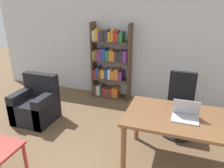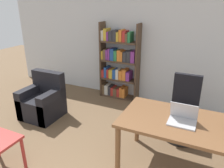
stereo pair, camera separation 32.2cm
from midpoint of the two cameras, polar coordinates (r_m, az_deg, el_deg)
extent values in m
cube|color=silver|center=(4.74, 15.94, 10.54)|extent=(8.00, 0.06, 2.70)
cube|color=brown|center=(2.95, 21.20, -9.52)|extent=(1.56, 0.90, 0.04)
cylinder|color=brown|center=(2.94, 4.79, -16.85)|extent=(0.07, 0.07, 0.71)
cylinder|color=brown|center=(3.56, 9.30, -9.67)|extent=(0.07, 0.07, 0.71)
cube|color=#B2B2B7|center=(2.88, 20.89, -9.54)|extent=(0.33, 0.25, 0.02)
cube|color=#B2B2B7|center=(2.89, 21.37, -6.66)|extent=(0.33, 0.10, 0.24)
cube|color=white|center=(2.90, 21.38, -6.58)|extent=(0.30, 0.09, 0.21)
cylinder|color=black|center=(3.99, 19.56, -12.67)|extent=(0.59, 0.59, 0.04)
cylinder|color=#262626|center=(3.89, 19.92, -10.26)|extent=(0.06, 0.06, 0.35)
cube|color=black|center=(3.78, 20.34, -7.33)|extent=(0.46, 0.46, 0.10)
cube|color=black|center=(3.82, 21.27, -1.69)|extent=(0.43, 0.08, 0.56)
cylinder|color=#B2332D|center=(3.23, -19.43, -16.80)|extent=(0.04, 0.04, 0.48)
cube|color=black|center=(4.44, -15.82, -5.81)|extent=(0.69, 0.67, 0.42)
cube|color=black|center=(4.44, -14.27, 0.50)|extent=(0.69, 0.16, 0.45)
cube|color=black|center=(4.57, -18.45, -4.21)|extent=(0.16, 0.67, 0.58)
cube|color=black|center=(4.25, -13.20, -5.64)|extent=(0.16, 0.67, 0.58)
cube|color=#4C3828|center=(5.09, -0.62, 6.33)|extent=(0.04, 0.28, 1.71)
cube|color=#4C3828|center=(4.79, 8.64, 5.14)|extent=(0.04, 0.28, 1.71)
cube|color=#4C3828|center=(5.21, 3.65, -3.16)|extent=(0.85, 0.28, 0.04)
cube|color=brown|center=(5.29, -0.09, -1.09)|extent=(0.07, 0.24, 0.24)
cube|color=silver|center=(5.26, 0.70, -1.29)|extent=(0.09, 0.24, 0.23)
cube|color=#333338|center=(5.23, 1.50, -1.50)|extent=(0.07, 0.24, 0.21)
cube|color=#B72D28|center=(5.21, 2.21, -1.73)|extent=(0.06, 0.24, 0.19)
cube|color=brown|center=(5.19, 2.98, -1.92)|extent=(0.08, 0.24, 0.18)
cube|color=#B72D28|center=(5.16, 3.82, -2.04)|extent=(0.06, 0.24, 0.19)
cube|color=orange|center=(5.13, 4.44, -1.91)|extent=(0.05, 0.24, 0.24)
cube|color=orange|center=(5.11, 5.15, -2.15)|extent=(0.08, 0.24, 0.21)
cube|color=#4C3828|center=(5.05, 3.76, 1.28)|extent=(0.85, 0.28, 0.04)
cube|color=#B72D28|center=(5.15, -0.12, 3.03)|extent=(0.06, 0.24, 0.18)
cube|color=#234C99|center=(5.12, 0.53, 3.26)|extent=(0.06, 0.24, 0.24)
cube|color=#B72D28|center=(5.10, 1.14, 2.94)|extent=(0.05, 0.24, 0.20)
cube|color=gold|center=(5.07, 1.91, 2.83)|extent=(0.09, 0.24, 0.20)
cube|color=#234C99|center=(5.04, 2.83, 2.75)|extent=(0.07, 0.24, 0.21)
cube|color=silver|center=(5.01, 3.61, 2.73)|extent=(0.07, 0.24, 0.23)
cube|color=orange|center=(4.98, 4.48, 2.50)|extent=(0.08, 0.24, 0.21)
cube|color=orange|center=(4.95, 5.42, 2.54)|extent=(0.08, 0.24, 0.24)
cube|color=#7F338C|center=(4.93, 6.38, 2.15)|extent=(0.08, 0.24, 0.20)
cube|color=#4C3828|center=(4.92, 3.88, 5.97)|extent=(0.85, 0.28, 0.04)
cube|color=gold|center=(5.04, -0.23, 7.74)|extent=(0.04, 0.24, 0.19)
cube|color=brown|center=(5.01, 0.36, 7.90)|extent=(0.06, 0.24, 0.23)
cube|color=#7F338C|center=(4.99, 0.96, 7.79)|extent=(0.05, 0.24, 0.23)
cube|color=#7F338C|center=(4.96, 1.53, 7.88)|extent=(0.04, 0.24, 0.25)
cube|color=#234C99|center=(4.93, 2.32, 7.83)|extent=(0.09, 0.24, 0.26)
cube|color=#2D7F47|center=(4.91, 3.23, 7.52)|extent=(0.07, 0.24, 0.22)
cube|color=orange|center=(4.88, 4.12, 7.51)|extent=(0.08, 0.24, 0.24)
cube|color=orange|center=(4.86, 4.83, 7.32)|extent=(0.05, 0.24, 0.22)
cube|color=#333338|center=(4.83, 5.64, 7.20)|extent=(0.08, 0.24, 0.22)
cube|color=#333338|center=(4.80, 6.66, 7.22)|extent=(0.08, 0.24, 0.24)
cube|color=#7F338C|center=(4.77, 7.72, 7.12)|extent=(0.09, 0.24, 0.25)
cube|color=#4C3828|center=(4.82, 4.01, 10.89)|extent=(0.85, 0.28, 0.04)
cube|color=silver|center=(4.95, -0.14, 12.68)|extent=(0.06, 0.24, 0.21)
cube|color=gold|center=(4.92, 0.59, 12.86)|extent=(0.07, 0.24, 0.25)
cube|color=#7F338C|center=(4.90, 1.24, 12.44)|extent=(0.04, 0.24, 0.19)
cube|color=#333338|center=(4.87, 2.03, 12.52)|extent=(0.08, 0.24, 0.21)
cube|color=#333338|center=(4.83, 3.05, 12.57)|extent=(0.08, 0.24, 0.24)
cube|color=gold|center=(4.81, 3.85, 12.27)|extent=(0.05, 0.24, 0.20)
cube|color=orange|center=(4.78, 4.61, 12.51)|extent=(0.06, 0.24, 0.25)
cube|color=#B72D28|center=(4.76, 5.48, 12.31)|extent=(0.07, 0.24, 0.23)
cube|color=brown|center=(4.74, 6.19, 11.97)|extent=(0.05, 0.24, 0.18)
cube|color=#2D7F47|center=(4.72, 6.88, 12.09)|extent=(0.06, 0.24, 0.21)
camera|label=1|loc=(0.16, -87.14, 1.11)|focal=35.00mm
camera|label=2|loc=(0.16, 92.86, -1.11)|focal=35.00mm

